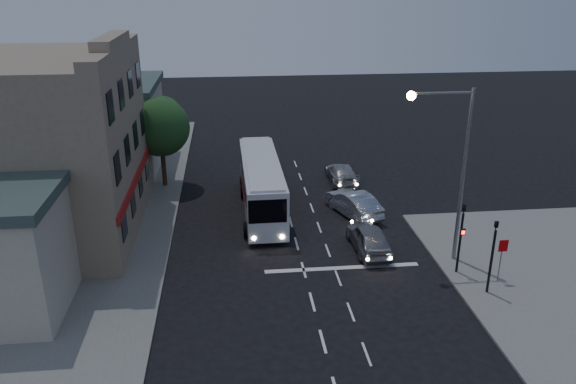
{
  "coord_description": "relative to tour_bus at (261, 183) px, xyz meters",
  "views": [
    {
      "loc": [
        -3.47,
        -23.01,
        14.16
      ],
      "look_at": [
        -0.23,
        7.37,
        2.2
      ],
      "focal_mm": 35.0,
      "sensor_mm": 36.0,
      "label": 1
    }
  ],
  "objects": [
    {
      "name": "car_sedan_a",
      "position": [
        5.62,
        -1.34,
        -1.04
      ],
      "size": [
        3.1,
        4.91,
        1.53
      ],
      "primitive_type": "imported",
      "rotation": [
        0.0,
        0.0,
        3.49
      ],
      "color": "#A9AFBD",
      "rests_on": "ground"
    },
    {
      "name": "traffic_signal_main",
      "position": [
        9.23,
        -9.24,
        0.61
      ],
      "size": [
        0.25,
        0.35,
        4.1
      ],
      "color": "black",
      "rests_on": "sidewalk_near"
    },
    {
      "name": "road_markings",
      "position": [
        2.92,
        -6.71,
        -1.8
      ],
      "size": [
        8.0,
        30.55,
        0.01
      ],
      "color": "silver",
      "rests_on": "ground"
    },
    {
      "name": "tour_bus",
      "position": [
        0.0,
        0.0,
        0.0
      ],
      "size": [
        2.59,
        10.93,
        3.35
      ],
      "rotation": [
        0.0,
        0.0,
        0.01
      ],
      "color": "silver",
      "rests_on": "ground"
    },
    {
      "name": "car_suv",
      "position": [
        5.44,
        -6.22,
        -1.07
      ],
      "size": [
        1.9,
        4.41,
        1.48
      ],
      "primitive_type": "imported",
      "rotation": [
        0.0,
        0.0,
        3.18
      ],
      "color": "gray",
      "rests_on": "ground"
    },
    {
      "name": "sidewalk_far",
      "position": [
        -11.37,
        -2.02,
        -1.75
      ],
      "size": [
        12.0,
        50.0,
        0.12
      ],
      "primitive_type": "cube",
      "color": "slate",
      "rests_on": "ground"
    },
    {
      "name": "low_building_north",
      "position": [
        -11.87,
        9.98,
        1.58
      ],
      "size": [
        9.4,
        9.4,
        6.5
      ],
      "color": "#B3A88C",
      "rests_on": "sidewalk_far"
    },
    {
      "name": "ground",
      "position": [
        1.63,
        -10.02,
        -1.81
      ],
      "size": [
        120.0,
        120.0,
        0.0
      ],
      "primitive_type": "plane",
      "color": "black"
    },
    {
      "name": "main_building",
      "position": [
        -12.33,
        -2.02,
        3.35
      ],
      "size": [
        10.12,
        12.0,
        11.0
      ],
      "color": "#7B735D",
      "rests_on": "sidewalk_far"
    },
    {
      "name": "traffic_signal_side",
      "position": [
        9.93,
        -11.22,
        0.61
      ],
      "size": [
        0.18,
        0.15,
        4.1
      ],
      "color": "black",
      "rests_on": "sidewalk_near"
    },
    {
      "name": "regulatory_sign",
      "position": [
        10.93,
        -10.26,
        -0.21
      ],
      "size": [
        0.45,
        0.12,
        2.2
      ],
      "color": "slate",
      "rests_on": "sidewalk_near"
    },
    {
      "name": "street_tree",
      "position": [
        -6.58,
        5.0,
        2.69
      ],
      "size": [
        4.0,
        4.0,
        6.2
      ],
      "color": "black",
      "rests_on": "sidewalk_far"
    },
    {
      "name": "streetlight",
      "position": [
        8.98,
        -7.82,
        3.92
      ],
      "size": [
        3.32,
        0.44,
        9.0
      ],
      "color": "slate",
      "rests_on": "sidewalk_near"
    },
    {
      "name": "car_sedan_b",
      "position": [
        6.07,
        4.53,
        -1.14
      ],
      "size": [
        1.88,
        4.63,
        1.34
      ],
      "primitive_type": "imported",
      "rotation": [
        0.0,
        0.0,
        3.14
      ],
      "color": "#A3A3A4",
      "rests_on": "ground"
    }
  ]
}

